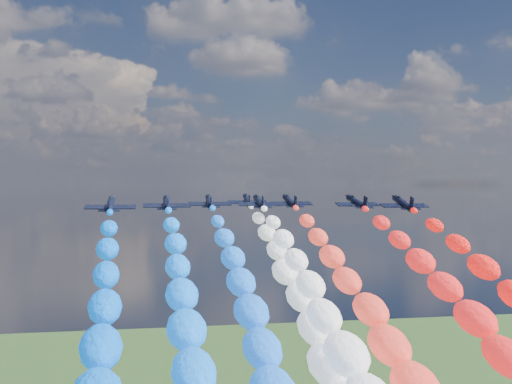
{
  "coord_description": "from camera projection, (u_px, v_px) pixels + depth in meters",
  "views": [
    {
      "loc": [
        -24.16,
        -121.77,
        108.92
      ],
      "look_at": [
        0.0,
        4.0,
        107.58
      ],
      "focal_mm": 47.84,
      "sensor_mm": 36.0,
      "label": 1
    }
  ],
  "objects": [
    {
      "name": "jet_0",
      "position": [
        110.0,
        205.0,
        114.58
      ],
      "size": [
        8.95,
        11.97,
        5.0
      ],
      "primitive_type": null,
      "rotation": [
        0.23,
        0.0,
        -0.04
      ],
      "color": "black"
    },
    {
      "name": "jet_1",
      "position": [
        167.0,
        203.0,
        123.14
      ],
      "size": [
        8.96,
        11.98,
        5.0
      ],
      "primitive_type": null,
      "rotation": [
        0.23,
        0.0,
        -0.04
      ],
      "color": "black"
    },
    {
      "name": "jet_2",
      "position": [
        210.0,
        202.0,
        134.35
      ],
      "size": [
        9.16,
        12.12,
        5.0
      ],
      "primitive_type": null,
      "rotation": [
        0.23,
        0.0,
        -0.06
      ],
      "color": "black"
    },
    {
      "name": "jet_3",
      "position": [
        259.0,
        202.0,
        131.82
      ],
      "size": [
        8.82,
        11.88,
        5.0
      ],
      "primitive_type": null,
      "rotation": [
        0.23,
        0.0,
        -0.03
      ],
      "color": "black"
    },
    {
      "name": "jet_4",
      "position": [
        247.0,
        200.0,
        146.4
      ],
      "size": [
        9.25,
        12.18,
        5.0
      ],
      "primitive_type": null,
      "rotation": [
        0.23,
        0.0,
        -0.07
      ],
      "color": "black"
    },
    {
      "name": "trail_4",
      "position": [
        321.0,
        364.0,
        91.35
      ],
      "size": [
        6.71,
        109.9,
        46.01
      ],
      "primitive_type": null,
      "color": "silver"
    },
    {
      "name": "jet_5",
      "position": [
        290.0,
        202.0,
        136.2
      ],
      "size": [
        8.7,
        11.8,
        5.0
      ],
      "primitive_type": null,
      "rotation": [
        0.23,
        0.0,
        0.02
      ],
      "color": "black"
    },
    {
      "name": "jet_6",
      "position": [
        357.0,
        202.0,
        130.12
      ],
      "size": [
        9.24,
        12.18,
        5.0
      ],
      "primitive_type": null,
      "rotation": [
        0.23,
        0.0,
        0.07
      ],
      "color": "black"
    },
    {
      "name": "jet_7",
      "position": [
        403.0,
        203.0,
        122.67
      ],
      "size": [
        8.78,
        11.85,
        5.0
      ],
      "primitive_type": null,
      "rotation": [
        0.23,
        0.0,
        -0.03
      ],
      "color": "black"
    }
  ]
}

